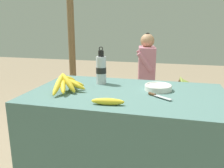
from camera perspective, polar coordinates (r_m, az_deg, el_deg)
The scene contains 10 objects.
market_counter at distance 1.85m, azimuth 3.37°, elevation -13.40°, with size 1.38×0.83×0.76m.
banana_bunch_ripe at distance 1.74m, azimuth -10.79°, elevation 0.46°, with size 0.21×0.37×0.15m.
serving_bowl at distance 1.78m, azimuth 11.06°, elevation -0.75°, with size 0.20×0.20×0.04m.
water_bottle at distance 1.92m, azimuth -2.62°, elevation 3.54°, with size 0.08×0.08×0.30m.
loose_banana_front at distance 1.44m, azimuth -1.03°, elevation -4.23°, with size 0.21×0.07×0.04m.
knife at distance 1.62m, azimuth 10.62°, elevation -2.73°, with size 0.16×0.13×0.02m.
wooden_bench at distance 3.15m, azimuth 9.37°, elevation -1.82°, with size 1.30×0.32×0.46m.
seated_vendor at distance 3.06m, azimuth 7.35°, elevation 3.22°, with size 0.44×0.41×1.13m.
banana_bunch_green at distance 3.10m, azimuth 16.88°, elevation 0.40°, with size 0.18×0.29×0.15m.
support_post_near at distance 3.77m, azimuth -9.93°, elevation 15.28°, with size 0.10×0.10×2.62m.
Camera 1 is at (0.30, -1.61, 1.25)m, focal length 38.00 mm.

